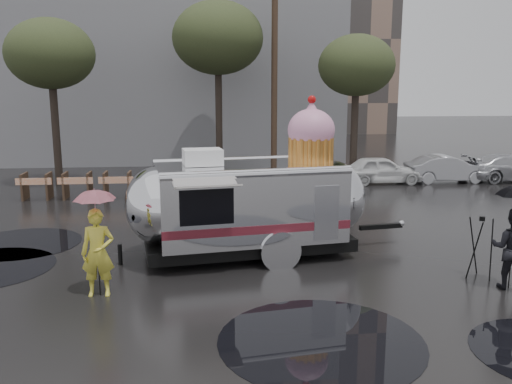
{
  "coord_description": "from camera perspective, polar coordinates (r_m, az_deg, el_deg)",
  "views": [
    {
      "loc": [
        -0.74,
        -10.81,
        4.31
      ],
      "look_at": [
        0.54,
        2.43,
        1.64
      ],
      "focal_mm": 38.0,
      "sensor_mm": 36.0,
      "label": 1
    }
  ],
  "objects": [
    {
      "name": "tripod",
      "position": [
        13.15,
        22.53,
        -4.89
      ],
      "size": [
        0.59,
        0.54,
        1.43
      ],
      "rotation": [
        0.0,
        0.0,
        -0.42
      ],
      "color": "black",
      "rests_on": "ground"
    },
    {
      "name": "airstream_trailer",
      "position": [
        13.6,
        -0.44,
        -0.84
      ],
      "size": [
        7.55,
        3.58,
        4.1
      ],
      "rotation": [
        0.0,
        0.0,
        0.15
      ],
      "color": "silver",
      "rests_on": "ground"
    },
    {
      "name": "parked_cars",
      "position": [
        26.26,
        23.02,
        2.58
      ],
      "size": [
        13.2,
        1.9,
        1.5
      ],
      "color": "silver",
      "rests_on": "ground"
    },
    {
      "name": "person_left",
      "position": [
        11.58,
        -16.31,
        -6.17
      ],
      "size": [
        0.66,
        0.44,
        1.83
      ],
      "primitive_type": "imported",
      "rotation": [
        0.0,
        0.0,
        0.01
      ],
      "color": "yellow",
      "rests_on": "ground"
    },
    {
      "name": "ground",
      "position": [
        11.66,
        -1.54,
        -10.35
      ],
      "size": [
        120.0,
        120.0,
        0.0
      ],
      "primitive_type": "plane",
      "color": "black",
      "rests_on": "ground"
    },
    {
      "name": "tree_left",
      "position": [
        24.65,
        -20.83,
        13.36
      ],
      "size": [
        3.64,
        3.64,
        6.95
      ],
      "color": "#382D26",
      "rests_on": "ground"
    },
    {
      "name": "utility_pole",
      "position": [
        25.02,
        1.95,
        12.05
      ],
      "size": [
        1.6,
        0.28,
        9.0
      ],
      "color": "#473323",
      "rests_on": "ground"
    },
    {
      "name": "person_right",
      "position": [
        12.72,
        25.35,
        -5.4
      ],
      "size": [
        0.96,
        0.89,
        1.77
      ],
      "primitive_type": "imported",
      "rotation": [
        0.0,
        0.0,
        2.49
      ],
      "color": "black",
      "rests_on": "ground"
    },
    {
      "name": "barricade_row",
      "position": [
        21.66,
        -18.28,
        0.7
      ],
      "size": [
        4.3,
        0.8,
        1.0
      ],
      "color": "#473323",
      "rests_on": "ground"
    },
    {
      "name": "puddles",
      "position": [
        11.89,
        -10.3,
        -10.06
      ],
      "size": [
        13.77,
        10.15,
        0.01
      ],
      "color": "black",
      "rests_on": "ground"
    },
    {
      "name": "umbrella_pink",
      "position": [
        11.33,
        -16.59,
        -1.4
      ],
      "size": [
        1.03,
        1.03,
        2.25
      ],
      "color": "pink",
      "rests_on": "ground"
    },
    {
      "name": "tree_mid",
      "position": [
        25.9,
        -4.04,
        15.81
      ],
      "size": [
        4.2,
        4.2,
        8.03
      ],
      "color": "#382D26",
      "rests_on": "ground"
    },
    {
      "name": "tree_right",
      "position": [
        24.75,
        10.53,
        12.89
      ],
      "size": [
        3.36,
        3.36,
        6.42
      ],
      "color": "#382D26",
      "rests_on": "ground"
    },
    {
      "name": "grey_building",
      "position": [
        35.03,
        -11.24,
        14.72
      ],
      "size": [
        22.0,
        12.0,
        13.0
      ],
      "primitive_type": "cube",
      "color": "slate",
      "rests_on": "ground"
    }
  ]
}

